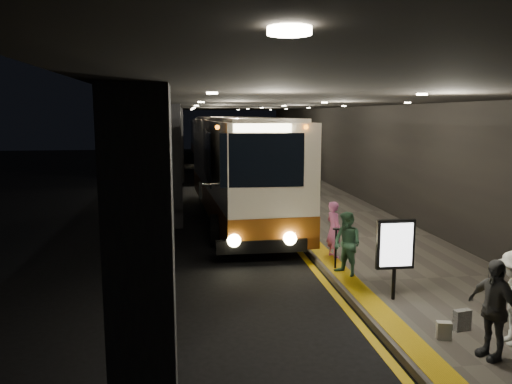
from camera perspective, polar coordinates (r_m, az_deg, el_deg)
ground at (r=14.62m, az=-4.04°, el=-7.22°), size 90.00×90.00×0.00m
lane_line_white at (r=19.46m, az=-10.35°, el=-3.25°), size 0.12×50.00×0.01m
kerb_stripe_yellow at (r=19.71m, az=1.80°, el=-2.96°), size 0.18×50.00×0.01m
sidewalk at (r=20.23m, az=8.52°, el=-2.54°), size 4.50×50.00×0.15m
tactile_strip at (r=19.77m, az=3.23°, el=-2.48°), size 0.50×50.00×0.01m
terminal_wall at (r=20.62m, az=14.75°, el=5.68°), size 0.10×50.00×6.00m
support_columns at (r=18.12m, az=-9.73°, el=2.90°), size 0.80×24.80×4.40m
canopy at (r=19.33m, az=2.31°, el=10.51°), size 9.00×50.00×0.40m
coach_main at (r=19.04m, az=-2.01°, el=2.20°), size 3.22×12.36×3.82m
coach_second at (r=34.02m, az=-4.57°, el=5.02°), size 2.90×11.81×3.69m
coach_third at (r=46.64m, az=-5.69°, el=5.90°), size 2.77×11.03×3.44m
passenger_boarding at (r=13.86m, az=8.88°, el=-4.24°), size 0.51×0.65×1.55m
passenger_waiting_green at (r=12.38m, az=10.38°, el=-5.86°), size 0.78×0.89×1.56m
passenger_waiting_grey at (r=9.03m, az=25.49°, el=-11.95°), size 0.74×1.06×1.64m
bag_polka at (r=10.10m, az=22.49°, el=-13.37°), size 0.34×0.19×0.38m
bag_plain at (r=9.64m, az=20.68°, el=-14.58°), size 0.28×0.20×0.31m
info_sign at (r=10.90m, az=15.65°, el=-5.96°), size 0.82×0.12×1.74m
stanchion_post at (r=12.91m, az=9.09°, el=-6.42°), size 0.05×0.05×1.03m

